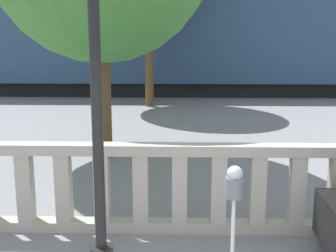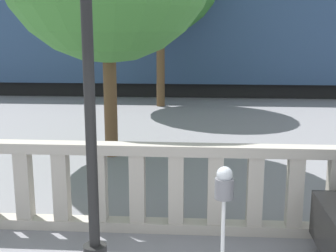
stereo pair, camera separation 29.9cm
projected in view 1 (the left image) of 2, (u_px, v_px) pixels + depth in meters
The scene contains 4 objects.
balustrade at pixel (179, 188), 6.25m from camera, with size 16.45×0.24×1.22m.
parking_meter at pixel (234, 190), 4.77m from camera, with size 0.20×0.20×1.36m.
train_near at pixel (136, 46), 18.55m from camera, with size 28.42×2.61×4.23m.
train_far at pixel (213, 39), 25.69m from camera, with size 19.30×3.05×4.27m.
Camera 1 is at (0.00, -2.96, 2.76)m, focal length 50.00 mm.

